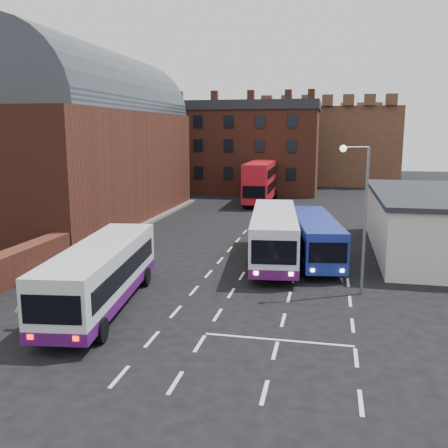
% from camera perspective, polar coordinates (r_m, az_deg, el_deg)
% --- Properties ---
extents(ground, '(180.00, 180.00, 0.00)m').
position_cam_1_polar(ground, '(24.39, -4.97, -9.32)').
color(ground, black).
extents(railway_station, '(12.00, 28.00, 16.00)m').
position_cam_1_polar(railway_station, '(48.37, -15.64, 9.40)').
color(railway_station, '#602B1E').
rests_on(railway_station, ground).
extents(forecourt_wall, '(1.20, 10.00, 1.80)m').
position_cam_1_polar(forecourt_wall, '(30.26, -22.70, -4.40)').
color(forecourt_wall, '#602B1E').
rests_on(forecourt_wall, ground).
extents(brick_terrace, '(22.00, 10.00, 11.00)m').
position_cam_1_polar(brick_terrace, '(69.17, 1.37, 8.23)').
color(brick_terrace, brown).
rests_on(brick_terrace, ground).
extents(castle_keep, '(22.00, 22.00, 12.00)m').
position_cam_1_polar(castle_keep, '(87.95, 11.65, 8.84)').
color(castle_keep, brown).
rests_on(castle_keep, ground).
extents(bus_white_outbound, '(3.92, 11.35, 3.03)m').
position_cam_1_polar(bus_white_outbound, '(24.30, -13.84, -5.24)').
color(bus_white_outbound, silver).
rests_on(bus_white_outbound, ground).
extents(bus_white_inbound, '(3.99, 12.07, 3.23)m').
position_cam_1_polar(bus_white_inbound, '(32.02, 5.74, -0.98)').
color(bus_white_inbound, silver).
rests_on(bus_white_inbound, ground).
extents(bus_blue, '(4.01, 10.60, 2.82)m').
position_cam_1_polar(bus_blue, '(32.69, 10.38, -1.29)').
color(bus_blue, navy).
rests_on(bus_blue, ground).
extents(bus_red_double, '(3.17, 12.03, 4.80)m').
position_cam_1_polar(bus_red_double, '(58.59, 4.22, 4.90)').
color(bus_red_double, red).
rests_on(bus_red_double, ground).
extents(street_lamp, '(1.47, 0.71, 7.62)m').
position_cam_1_polar(street_lamp, '(25.80, 15.36, 1.98)').
color(street_lamp, slate).
rests_on(street_lamp, ground).
extents(pedestrian_red, '(0.64, 0.59, 1.46)m').
position_cam_1_polar(pedestrian_red, '(24.59, -18.61, -7.88)').
color(pedestrian_red, maroon).
rests_on(pedestrian_red, ground).
extents(pedestrian_beige, '(0.68, 0.54, 1.37)m').
position_cam_1_polar(pedestrian_beige, '(23.11, -22.05, -9.42)').
color(pedestrian_beige, beige).
rests_on(pedestrian_beige, ground).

